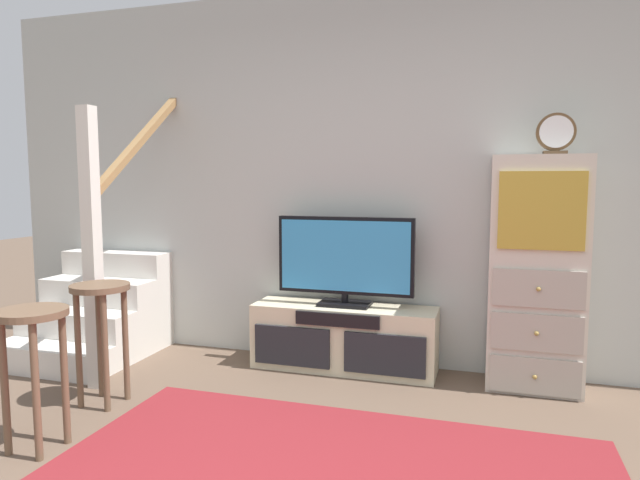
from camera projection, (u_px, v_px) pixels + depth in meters
name	position (u px, v px, depth m)	size (l,w,h in m)	color
back_wall	(394.00, 179.00, 3.98)	(6.40, 0.12, 2.70)	#B2B7B2
media_console	(344.00, 338.00, 3.93)	(1.30, 0.38, 0.46)	beige
television	(345.00, 259.00, 3.90)	(0.97, 0.22, 0.63)	black
side_cabinet	(536.00, 274.00, 3.52)	(0.58, 0.38, 1.49)	beige
desk_clock	(556.00, 134.00, 3.39)	(0.23, 0.08, 0.25)	#4C3823
staircase	(113.00, 301.00, 4.49)	(1.00, 1.36, 2.20)	silver
bar_stool_near	(33.00, 346.00, 2.73)	(0.34, 0.34, 0.71)	brown
bar_stool_far	(101.00, 316.00, 3.30)	(0.34, 0.34, 0.73)	brown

